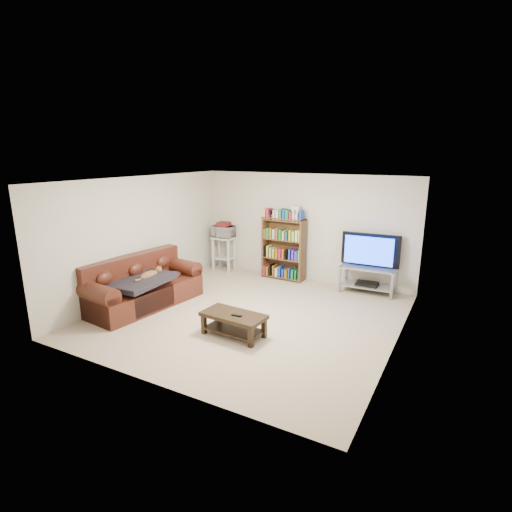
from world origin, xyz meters
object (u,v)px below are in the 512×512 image
Objects in this scene: coffee_table at (234,320)px; bookshelf at (283,248)px; sofa at (141,288)px; tv_stand at (368,275)px.

bookshelf reaches higher than coffee_table.
sofa reaches higher than tv_stand.
coffee_table is 0.74× the size of bookshelf.
coffee_table is 3.17m from bookshelf.
sofa is at bearing 176.05° from coffee_table.
tv_stand is at bearing 43.86° from sofa.
bookshelf is at bearing 65.37° from sofa.
sofa is 2.27m from coffee_table.
bookshelf is (-1.94, 0.03, 0.36)m from tv_stand.
tv_stand is at bearing 69.32° from coffee_table.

